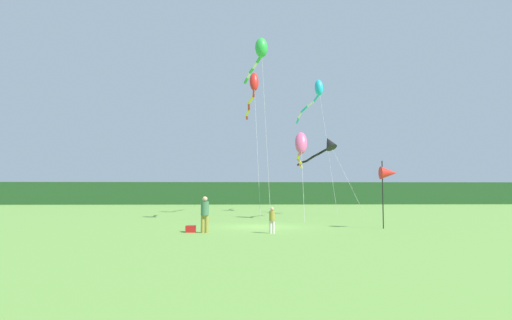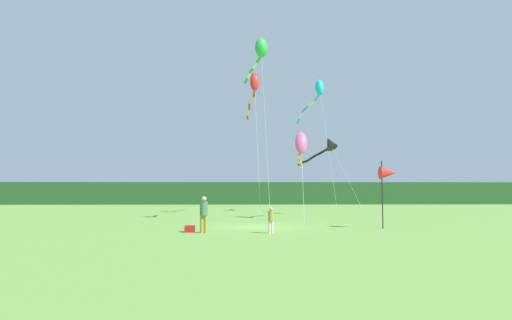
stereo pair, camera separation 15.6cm
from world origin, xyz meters
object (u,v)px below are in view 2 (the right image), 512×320
at_px(banner_flag_pole, 388,173).
at_px(person_child, 271,219).
at_px(cooler_box, 190,229).
at_px(kite_green, 260,51).
at_px(kite_black, 327,145).
at_px(kite_rainbow, 301,145).
at_px(kite_red, 253,88).
at_px(kite_cyan, 317,92).
at_px(person_adult, 204,212).

bearing_deg(banner_flag_pole, person_child, -159.53).
bearing_deg(person_child, cooler_box, 170.35).
height_order(person_child, kite_green, kite_green).
xyz_separation_m(kite_black, kite_green, (-6.26, -8.74, 5.45)).
xyz_separation_m(cooler_box, kite_rainbow, (6.89, 9.95, 5.25)).
xyz_separation_m(banner_flag_pole, kite_rainbow, (-3.62, 8.18, 2.43)).
relative_size(kite_red, kite_cyan, 0.99).
height_order(kite_cyan, kite_green, kite_cyan).
distance_m(person_adult, kite_black, 19.44).
distance_m(cooler_box, kite_green, 13.97).
xyz_separation_m(cooler_box, kite_red, (3.57, 16.54, 11.12)).
bearing_deg(kite_red, kite_rainbow, -63.25).
relative_size(banner_flag_pole, kite_cyan, 0.29).
bearing_deg(cooler_box, person_adult, -24.89).
height_order(person_adult, kite_cyan, kite_cyan).
distance_m(person_adult, kite_cyan, 24.05).
bearing_deg(banner_flag_pole, cooler_box, -170.42).
height_order(kite_red, kite_black, kite_red).
bearing_deg(person_adult, kite_green, 67.97).
xyz_separation_m(kite_rainbow, kite_black, (3.13, 6.00, 0.67)).
relative_size(kite_cyan, kite_black, 1.75).
height_order(kite_rainbow, kite_green, kite_green).
distance_m(person_child, kite_green, 13.39).
bearing_deg(kite_green, kite_cyan, 63.64).
relative_size(kite_rainbow, kite_black, 0.99).
xyz_separation_m(kite_red, kite_cyan, (6.18, 2.75, 0.27)).
bearing_deg(kite_red, kite_green, -88.83).
bearing_deg(banner_flag_pole, kite_rainbow, 113.90).
height_order(cooler_box, kite_black, kite_black).
distance_m(person_adult, kite_green, 13.31).
xyz_separation_m(kite_cyan, kite_green, (-5.99, -12.08, -0.03)).
xyz_separation_m(kite_cyan, kite_black, (0.28, -3.34, -5.48)).
bearing_deg(kite_rainbow, person_child, -105.44).
bearing_deg(cooler_box, kite_green, 62.45).
bearing_deg(kite_green, cooler_box, -117.55).
bearing_deg(kite_black, person_adult, -119.77).
bearing_deg(kite_rainbow, person_adult, -121.01).
bearing_deg(person_adult, banner_flag_pole, 12.12).
bearing_deg(kite_cyan, kite_black, -85.21).
distance_m(person_child, kite_red, 20.22).
bearing_deg(cooler_box, kite_rainbow, 55.30).
distance_m(person_adult, kite_rainbow, 12.79).
bearing_deg(cooler_box, kite_red, 77.82).
distance_m(banner_flag_pole, kite_black, 14.52).
bearing_deg(kite_green, kite_red, 91.17).
distance_m(kite_rainbow, kite_green, 7.40).
xyz_separation_m(cooler_box, banner_flag_pole, (10.52, 1.78, 2.82)).
relative_size(kite_black, kite_green, 0.59).
height_order(kite_red, kite_rainbow, kite_red).
height_order(person_adult, kite_rainbow, kite_rainbow).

